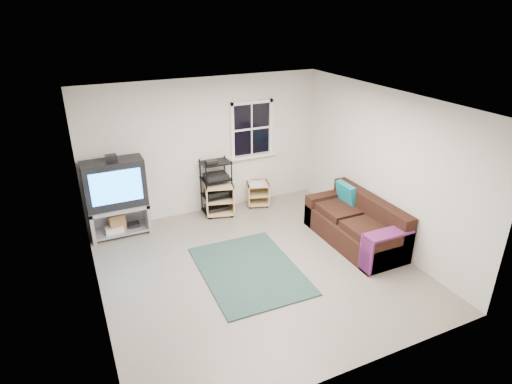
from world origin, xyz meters
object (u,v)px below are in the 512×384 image
side_table_left (219,197)px  side_table_right (258,192)px  av_rack (217,190)px  sofa (356,226)px  tv_unit (116,192)px

side_table_left → side_table_right: side_table_left is taller
side_table_left → side_table_right: (0.84, 0.03, -0.06)m
av_rack → sofa: size_ratio=0.57×
av_rack → tv_unit: bearing=-178.3°
side_table_left → sofa: (1.73, -2.05, -0.03)m
tv_unit → sofa: bearing=-29.1°
tv_unit → side_table_right: tv_unit is taller
tv_unit → av_rack: 1.89m
tv_unit → side_table_left: size_ratio=2.29×
sofa → tv_unit: bearing=150.9°
av_rack → sofa: (1.78, -2.08, -0.17)m
av_rack → side_table_left: size_ratio=1.68×
tv_unit → side_table_left: (1.90, 0.03, -0.48)m
side_table_right → sofa: bearing=-66.8°
av_rack → side_table_right: bearing=0.5°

